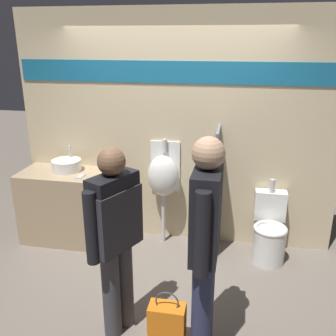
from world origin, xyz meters
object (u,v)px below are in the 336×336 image
Objects in this scene: shopping_bag at (167,325)px; urinal_near_counter at (163,176)px; toilet at (269,233)px; person_with_lanyard at (205,240)px; sink_basin at (67,165)px; cell_phone at (80,176)px; person_in_vest at (115,231)px.

urinal_near_counter is at bearing 102.31° from shopping_bag.
person_with_lanyard is (-0.60, -1.42, 0.66)m from toilet.
shopping_bag is (-0.28, -0.05, -0.78)m from person_with_lanyard.
sink_basin reaches higher than shopping_bag.
cell_phone is 2.02m from person_with_lanyard.
shopping_bag is (1.51, -1.52, -0.75)m from sink_basin.
toilet is 1.71m from shopping_bag.
sink_basin is 0.39× the size of toilet.
shopping_bag is at bearing -76.51° from person_in_vest.
urinal_near_counter is at bearing 172.85° from toilet.
toilet is at bearing 2.97° from cell_phone.
person_in_vest is (-0.08, -1.52, 0.09)m from urinal_near_counter.
urinal_near_counter is at bearing 4.71° from sink_basin.
person_in_vest is at bearing -134.09° from toilet.
person_with_lanyard is at bearing -39.55° from sink_basin.
sink_basin is 1.78m from person_in_vest.
person_with_lanyard is 3.47× the size of shopping_bag.
person_with_lanyard is 0.83m from shopping_bag.
person_with_lanyard reaches higher than person_in_vest.
urinal_near_counter is 1.70m from person_with_lanyard.
sink_basin reaches higher than toilet.
toilet is at bearing -22.42° from person_with_lanyard.
toilet is 0.51× the size of person_with_lanyard.
sink_basin is 0.21× the size of person_in_vest.
person_in_vest is (1.07, -1.42, 0.00)m from sink_basin.
sink_basin is 1.16m from urinal_near_counter.
person_with_lanyard reaches higher than urinal_near_counter.
shopping_bag is at bearing -121.15° from toilet.
person_in_vest is at bearing 166.98° from shopping_bag.
sink_basin is 2.47m from toilet.
urinal_near_counter is 1.43× the size of toilet.
cell_phone is at bearing 133.17° from shopping_bag.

